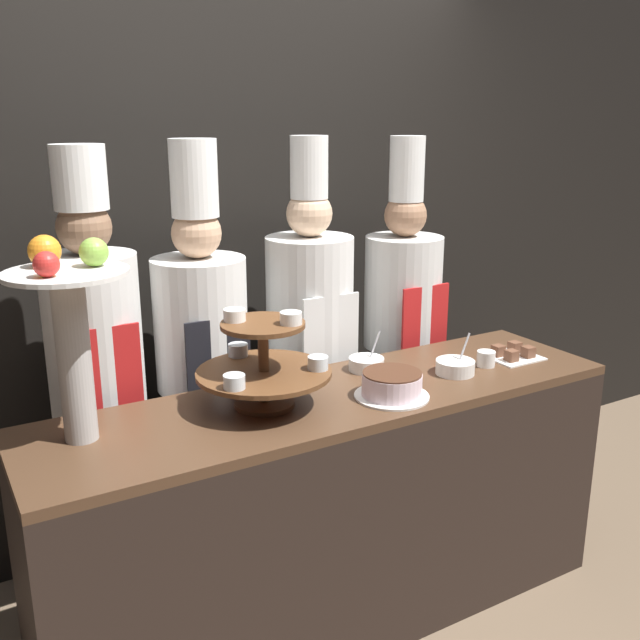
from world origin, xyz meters
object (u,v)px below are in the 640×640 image
(cup_white, at_px, (486,359))
(serving_bowl_near, at_px, (455,367))
(cake_round, at_px, (392,385))
(chef_center_left, at_px, (202,355))
(fruit_pedestal, at_px, (70,320))
(serving_bowl_far, at_px, (366,364))
(chef_left, at_px, (97,367))
(chef_center_right, at_px, (310,336))
(chef_right, at_px, (402,322))
(cake_square_tray, at_px, (513,354))
(tiered_stand, at_px, (264,362))

(cup_white, height_order, serving_bowl_near, serving_bowl_near)
(cake_round, xyz_separation_m, chef_center_left, (-0.45, 0.65, -0.00))
(fruit_pedestal, distance_m, cup_white, 1.57)
(cup_white, xyz_separation_m, serving_bowl_far, (-0.43, 0.20, -0.00))
(chef_left, relative_size, chef_center_right, 0.99)
(fruit_pedestal, height_order, chef_center_left, chef_center_left)
(chef_right, bearing_deg, chef_left, -180.00)
(cake_round, bearing_deg, chef_center_left, 124.62)
(cake_square_tray, xyz_separation_m, chef_center_right, (-0.64, 0.56, 0.03))
(tiered_stand, relative_size, chef_left, 0.26)
(cake_square_tray, bearing_deg, chef_center_left, 153.77)
(cake_round, relative_size, chef_center_right, 0.15)
(chef_right, bearing_deg, cake_round, -129.16)
(cup_white, relative_size, serving_bowl_near, 0.46)
(serving_bowl_near, bearing_deg, chef_center_right, 118.17)
(tiered_stand, distance_m, chef_center_right, 0.68)
(serving_bowl_near, relative_size, serving_bowl_far, 1.02)
(chef_right, bearing_deg, tiered_stand, -152.55)
(fruit_pedestal, distance_m, chef_center_left, 0.79)
(serving_bowl_far, distance_m, chef_right, 0.59)
(serving_bowl_far, xyz_separation_m, chef_center_left, (-0.53, 0.38, 0.01))
(chef_left, bearing_deg, serving_bowl_near, -25.61)
(chef_left, relative_size, chef_center_left, 0.99)
(cake_round, bearing_deg, chef_center_right, 86.52)
(chef_left, xyz_separation_m, chef_right, (1.39, 0.00, -0.03))
(chef_left, bearing_deg, fruit_pedestal, -109.66)
(chef_center_left, bearing_deg, chef_center_right, -0.01)
(cup_white, xyz_separation_m, serving_bowl_near, (-0.16, -0.01, -0.00))
(cup_white, bearing_deg, chef_center_right, 129.49)
(fruit_pedestal, xyz_separation_m, chef_right, (1.55, 0.44, -0.34))
(cake_square_tray, bearing_deg, tiered_stand, 176.73)
(tiered_stand, bearing_deg, chef_center_right, 47.07)
(tiered_stand, bearing_deg, serving_bowl_near, -6.45)
(cake_square_tray, bearing_deg, chef_center_right, 138.99)
(tiered_stand, relative_size, serving_bowl_near, 2.97)
(serving_bowl_far, height_order, chef_center_right, chef_center_right)
(tiered_stand, bearing_deg, cake_square_tray, -3.27)
(cake_round, xyz_separation_m, cup_white, (0.51, 0.08, -0.01))
(serving_bowl_near, bearing_deg, chef_center_left, 144.05)
(cake_round, height_order, cup_white, cake_round)
(fruit_pedestal, height_order, chef_center_right, chef_center_right)
(chef_left, distance_m, chef_center_left, 0.41)
(serving_bowl_far, bearing_deg, cake_square_tray, -16.75)
(cake_round, height_order, serving_bowl_far, serving_bowl_far)
(chef_left, bearing_deg, chef_center_right, -0.00)
(chef_center_left, relative_size, chef_center_right, 1.00)
(fruit_pedestal, height_order, chef_right, chef_right)
(cup_white, relative_size, chef_right, 0.04)
(cake_square_tray, distance_m, chef_left, 1.64)
(chef_right, bearing_deg, chef_center_right, -179.99)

